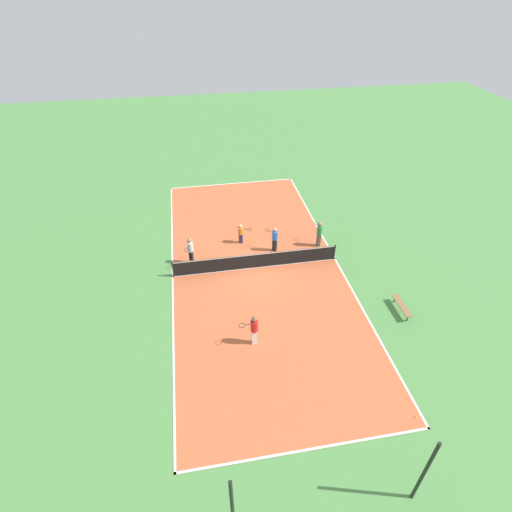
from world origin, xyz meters
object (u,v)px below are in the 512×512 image
(tennis_ball_near_net, at_px, (416,417))
(fence_post_back_right, at_px, (232,510))
(player_near_blue, at_px, (275,238))
(player_near_white, at_px, (190,249))
(fence_post_back_left, at_px, (424,472))
(tennis_ball_right_alley, at_px, (196,196))
(tennis_ball_left_sideline, at_px, (210,243))
(tennis_net, at_px, (256,260))
(bench, at_px, (402,306))
(player_center_orange, at_px, (241,233))
(player_coach_red, at_px, (254,328))
(player_far_green, at_px, (319,232))
(tennis_ball_midcourt, at_px, (247,289))

(tennis_ball_near_net, xyz_separation_m, fence_post_back_right, (8.02, 2.82, 1.78))
(player_near_blue, relative_size, player_near_white, 0.94)
(player_near_white, height_order, fence_post_back_left, fence_post_back_left)
(fence_post_back_left, bearing_deg, player_near_white, -64.81)
(tennis_ball_right_alley, distance_m, tennis_ball_left_sideline, 6.90)
(tennis_net, height_order, fence_post_back_left, fence_post_back_left)
(tennis_ball_right_alley, height_order, tennis_ball_near_net, same)
(tennis_ball_left_sideline, height_order, fence_post_back_right, fence_post_back_right)
(bench, relative_size, tennis_ball_right_alley, 26.24)
(player_near_blue, relative_size, player_center_orange, 1.23)
(player_near_blue, distance_m, tennis_ball_near_net, 13.14)
(player_coach_red, height_order, player_near_white, player_near_white)
(player_coach_red, bearing_deg, player_near_white, -71.04)
(player_far_green, bearing_deg, bench, -165.06)
(tennis_ball_right_alley, bearing_deg, bench, 124.29)
(bench, distance_m, player_far_green, 7.23)
(tennis_net, xyz_separation_m, tennis_ball_left_sideline, (2.58, -3.07, -0.51))
(tennis_net, bearing_deg, fence_post_back_right, 77.10)
(tennis_ball_right_alley, height_order, tennis_ball_midcourt, same)
(bench, xyz_separation_m, fence_post_back_right, (10.28, 8.82, 1.45))
(player_center_orange, xyz_separation_m, fence_post_back_right, (2.67, 16.76, 1.02))
(tennis_ball_right_alley, bearing_deg, tennis_ball_left_sideline, 94.94)
(tennis_net, bearing_deg, player_far_green, -160.38)
(player_coach_red, distance_m, fence_post_back_right, 8.27)
(bench, bearing_deg, tennis_ball_right_alley, -145.71)
(tennis_ball_midcourt, relative_size, tennis_ball_left_sideline, 1.00)
(bench, bearing_deg, fence_post_back_left, -23.85)
(player_center_orange, bearing_deg, bench, -30.61)
(tennis_ball_midcourt, bearing_deg, tennis_ball_right_alley, -79.05)
(player_near_blue, distance_m, player_coach_red, 7.98)
(player_far_green, bearing_deg, player_near_white, 86.82)
(bench, distance_m, tennis_ball_left_sideline, 12.67)
(player_near_blue, height_order, tennis_ball_left_sideline, player_near_blue)
(player_center_orange, bearing_deg, player_near_white, -137.90)
(tennis_net, xyz_separation_m, player_near_blue, (-1.50, -1.57, 0.46))
(player_far_green, bearing_deg, tennis_ball_near_net, 175.28)
(player_near_blue, distance_m, fence_post_back_right, 16.22)
(fence_post_back_left, bearing_deg, tennis_ball_near_net, -120.10)
(fence_post_back_right, bearing_deg, player_near_blue, -106.83)
(bench, bearing_deg, tennis_ball_left_sideline, -130.22)
(player_coach_red, xyz_separation_m, tennis_ball_right_alley, (2.03, -15.90, -1.01))
(player_near_blue, height_order, player_far_green, player_far_green)
(player_center_orange, bearing_deg, player_far_green, 1.78)
(tennis_ball_midcourt, bearing_deg, tennis_ball_left_sideline, -71.20)
(player_coach_red, bearing_deg, tennis_ball_near_net, 136.98)
(tennis_ball_near_net, bearing_deg, fence_post_back_left, 59.90)
(player_near_white, relative_size, fence_post_back_left, 0.50)
(bench, height_order, tennis_ball_left_sideline, bench)
(player_far_green, relative_size, fence_post_back_right, 0.49)
(fence_post_back_right, bearing_deg, player_coach_red, -104.41)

